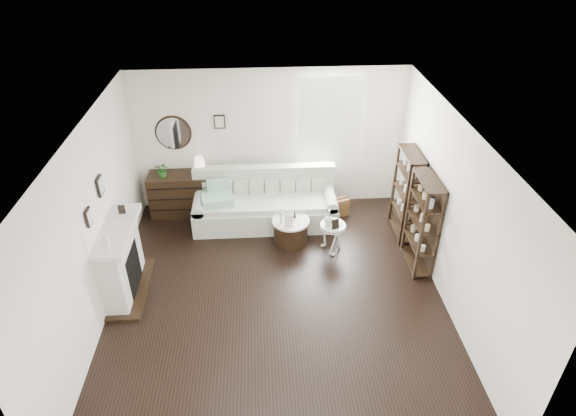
{
  "coord_description": "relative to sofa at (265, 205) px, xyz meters",
  "views": [
    {
      "loc": [
        -0.18,
        -5.46,
        5.12
      ],
      "look_at": [
        0.21,
        0.8,
        1.09
      ],
      "focal_mm": 30.0,
      "sensor_mm": 36.0,
      "label": 1
    }
  ],
  "objects": [
    {
      "name": "shelf_unit_far",
      "position": [
        2.46,
        -0.53,
        0.47
      ],
      "size": [
        0.3,
        0.8,
        1.6
      ],
      "color": "black",
      "rests_on": "ground"
    },
    {
      "name": "drum_table",
      "position": [
        0.43,
        -0.68,
        -0.11
      ],
      "size": [
        0.65,
        0.65,
        0.45
      ],
      "rotation": [
        0.0,
        0.0,
        0.17
      ],
      "color": "black",
      "rests_on": "ground"
    },
    {
      "name": "sofa",
      "position": [
        0.0,
        0.0,
        0.0
      ],
      "size": [
        2.61,
        0.9,
        1.01
      ],
      "color": "#A9B4A0",
      "rests_on": "ground"
    },
    {
      "name": "table_lamp",
      "position": [
        -1.18,
        0.39,
        0.66
      ],
      "size": [
        0.27,
        0.27,
        0.35
      ],
      "primitive_type": null,
      "rotation": [
        0.0,
        0.0,
        -0.27
      ],
      "color": "white",
      "rests_on": "dresser"
    },
    {
      "name": "suitcase",
      "position": [
        1.33,
        0.07,
        -0.16
      ],
      "size": [
        0.56,
        0.35,
        0.35
      ],
      "primitive_type": "cube",
      "rotation": [
        0.0,
        0.0,
        0.36
      ],
      "color": "brown",
      "rests_on": "ground"
    },
    {
      "name": "card_frame_drum",
      "position": [
        0.39,
        -0.84,
        0.22
      ],
      "size": [
        0.16,
        0.1,
        0.2
      ],
      "primitive_type": "cube",
      "rotation": [
        -0.21,
        0.0,
        -0.32
      ],
      "color": "silver",
      "rests_on": "drum_table"
    },
    {
      "name": "fireplace",
      "position": [
        -2.19,
        -1.78,
        0.2
      ],
      "size": [
        0.5,
        1.4,
        1.84
      ],
      "color": "silver",
      "rests_on": "ground"
    },
    {
      "name": "shelf_unit_near",
      "position": [
        2.46,
        -1.43,
        0.47
      ],
      "size": [
        0.3,
        0.8,
        1.6
      ],
      "color": "black",
      "rests_on": "ground"
    },
    {
      "name": "potted_plant",
      "position": [
        -1.85,
        0.34,
        0.63
      ],
      "size": [
        0.32,
        0.3,
        0.28
      ],
      "primitive_type": "imported",
      "rotation": [
        0.0,
        0.0,
        -0.41
      ],
      "color": "#20631C",
      "rests_on": "dresser"
    },
    {
      "name": "eiffel_drum",
      "position": [
        0.5,
        -0.64,
        0.21
      ],
      "size": [
        0.12,
        0.12,
        0.19
      ],
      "primitive_type": null,
      "rotation": [
        0.0,
        0.0,
        -0.11
      ],
      "color": "black",
      "rests_on": "drum_table"
    },
    {
      "name": "bottle_drum",
      "position": [
        0.27,
        -0.75,
        0.26
      ],
      "size": [
        0.06,
        0.06,
        0.28
      ],
      "primitive_type": "cylinder",
      "color": "silver",
      "rests_on": "drum_table"
    },
    {
      "name": "pedestal_table",
      "position": [
        1.12,
        -0.97,
        0.15
      ],
      "size": [
        0.44,
        0.44,
        0.53
      ],
      "rotation": [
        0.0,
        0.0,
        0.03
      ],
      "color": "silver",
      "rests_on": "ground"
    },
    {
      "name": "dresser",
      "position": [
        -1.54,
        0.39,
        0.08
      ],
      "size": [
        1.24,
        0.53,
        0.83
      ],
      "color": "black",
      "rests_on": "ground"
    },
    {
      "name": "room",
      "position": [
        0.86,
        0.62,
        1.26
      ],
      "size": [
        5.5,
        5.5,
        5.5
      ],
      "color": "black",
      "rests_on": "ground"
    },
    {
      "name": "card_frame_ped",
      "position": [
        1.14,
        -1.08,
        0.28
      ],
      "size": [
        0.14,
        0.09,
        0.17
      ],
      "primitive_type": "cube",
      "rotation": [
        -0.21,
        0.0,
        0.34
      ],
      "color": "black",
      "rests_on": "pedestal_table"
    },
    {
      "name": "flask_ped",
      "position": [
        1.05,
        -0.95,
        0.33
      ],
      "size": [
        0.15,
        0.15,
        0.29
      ],
      "primitive_type": null,
      "color": "silver",
      "rests_on": "pedestal_table"
    },
    {
      "name": "quilt",
      "position": [
        -0.85,
        -0.13,
        0.26
      ],
      "size": [
        0.62,
        0.54,
        0.14
      ],
      "primitive_type": "cube",
      "rotation": [
        0.0,
        0.0,
        0.18
      ],
      "color": "#248460",
      "rests_on": "sofa"
    },
    {
      "name": "eiffel_ped",
      "position": [
        1.21,
        -0.94,
        0.27
      ],
      "size": [
        0.12,
        0.12,
        0.16
      ],
      "primitive_type": null,
      "rotation": [
        0.0,
        0.0,
        -0.27
      ],
      "color": "black",
      "rests_on": "pedestal_table"
    }
  ]
}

